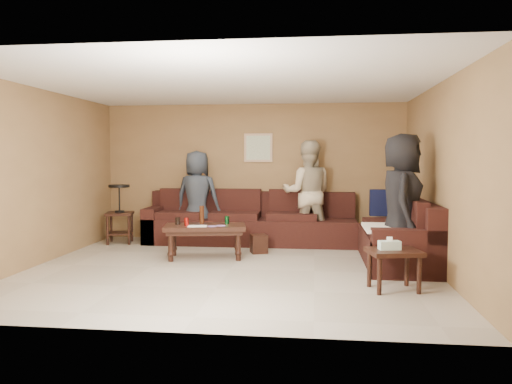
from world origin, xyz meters
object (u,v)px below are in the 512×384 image
end_table_left (120,213)px  person_right (402,202)px  side_table_right (393,255)px  person_left (197,197)px  coffee_table (205,230)px  sectional_sofa (295,230)px  person_middle (308,193)px  waste_bin (259,244)px

end_table_left → person_right: size_ratio=0.56×
side_table_right → person_left: size_ratio=0.40×
coffee_table → person_right: 2.89m
sectional_sofa → person_left: size_ratio=2.83×
side_table_right → person_middle: size_ratio=0.36×
side_table_right → waste_bin: 2.72m
person_middle → waste_bin: bearing=47.4°
sectional_sofa → person_right: person_right is taller
person_middle → coffee_table: bearing=40.4°
waste_bin → person_right: 2.39m
person_middle → person_right: size_ratio=0.98×
waste_bin → person_right: bearing=-24.8°
person_left → person_right: person_right is taller
waste_bin → coffee_table: bearing=-146.7°
side_table_right → waste_bin: size_ratio=2.22×
end_table_left → person_middle: person_middle is taller
coffee_table → end_table_left: (-1.79, 1.11, 0.12)m
waste_bin → person_left: bearing=144.3°
sectional_sofa → person_middle: size_ratio=2.56×
coffee_table → person_left: (-0.44, 1.37, 0.40)m
sectional_sofa → person_left: 1.91m
end_table_left → person_left: bearing=10.5°
end_table_left → side_table_right: end_table_left is taller
end_table_left → side_table_right: (4.33, -2.66, -0.14)m
sectional_sofa → person_middle: 0.82m
coffee_table → person_right: (2.81, -0.45, 0.50)m
sectional_sofa → side_table_right: sectional_sofa is taller
person_right → person_middle: bearing=42.9°
coffee_table → person_right: size_ratio=0.70×
coffee_table → waste_bin: 0.96m
coffee_table → person_middle: person_middle is taller
side_table_right → person_right: person_right is taller
sectional_sofa → person_right: bearing=-40.5°
person_left → person_middle: person_middle is taller
sectional_sofa → person_left: (-1.76, 0.54, 0.50)m
coffee_table → end_table_left: size_ratio=1.25×
waste_bin → person_middle: bearing=49.1°
sectional_sofa → coffee_table: size_ratio=3.59×
person_middle → side_table_right: bearing=107.6°
sectional_sofa → end_table_left: bearing=174.7°
side_table_right → person_middle: (-1.02, 2.92, 0.50)m
coffee_table → waste_bin: bearing=33.3°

